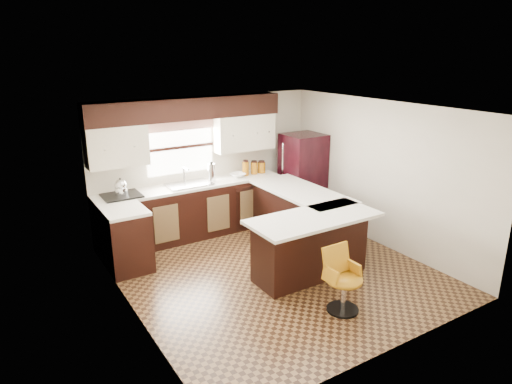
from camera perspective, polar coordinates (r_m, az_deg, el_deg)
floor at (r=6.89m, az=2.32°, el=-9.91°), size 4.40×4.40×0.00m
ceiling at (r=6.16m, az=2.60°, el=10.31°), size 4.40×4.40×0.00m
wall_back at (r=8.26m, az=-6.19°, el=3.61°), size 4.40×0.00×4.40m
wall_front at (r=4.89m, az=17.24°, el=-7.08°), size 4.40×0.00×4.40m
wall_left at (r=5.58m, az=-15.71°, el=-3.86°), size 0.00×4.40×4.40m
wall_right at (r=7.76m, az=15.38°, el=2.16°), size 0.00×4.40×4.40m
base_cab_back at (r=8.04m, az=-7.96°, el=-2.45°), size 3.30×0.60×0.90m
base_cab_left at (r=7.05m, az=-15.84°, el=-5.89°), size 0.60×0.70×0.90m
counter_back at (r=7.89m, az=-8.10°, el=0.78°), size 3.30×0.60×0.04m
counter_left at (r=6.88m, az=-16.16°, el=-2.28°), size 0.60×0.70×0.04m
soffit at (r=7.76m, az=-8.56°, el=10.28°), size 3.40×0.35×0.36m
upper_cab_left at (r=7.44m, az=-17.04°, el=5.50°), size 0.94×0.35×0.64m
upper_cab_right at (r=8.32m, az=-1.52°, el=7.46°), size 1.14×0.35×0.64m
window_pane at (r=7.97m, az=-9.45°, el=5.54°), size 1.20×0.02×0.90m
valance at (r=7.86m, az=-9.48°, el=8.27°), size 1.30×0.06×0.18m
sink at (r=7.84m, az=-8.39°, el=0.95°), size 0.75×0.45×0.03m
dishwasher at (r=8.24m, az=-0.79°, el=-1.92°), size 0.58×0.03×0.78m
cooktop at (r=7.49m, az=-16.45°, el=-0.43°), size 0.58×0.50×0.02m
peninsula_long at (r=7.65m, az=5.32°, el=-3.40°), size 0.60×1.95×0.90m
peninsula_return at (r=6.64m, az=6.78°, el=-6.80°), size 1.65×0.60×0.90m
counter_pen_long at (r=7.52m, az=5.72°, el=0.04°), size 0.84×1.95×0.04m
counter_pen_return at (r=6.39m, az=7.29°, el=-3.25°), size 1.89×0.84×0.04m
refrigerator at (r=8.75m, az=5.84°, el=1.88°), size 0.71×0.68×1.65m
bar_chair at (r=5.86m, az=10.99°, el=-10.84°), size 0.45×0.45×0.84m
kettle at (r=7.44m, az=-16.56°, el=0.66°), size 0.20×0.20×0.27m
percolator at (r=8.00m, az=-5.58°, el=2.44°), size 0.13×0.13×0.31m
mixing_bowl at (r=8.27m, az=-2.30°, el=2.12°), size 0.29×0.29×0.07m
canister_large at (r=8.35m, az=-1.32°, el=2.95°), size 0.12×0.12×0.25m
canister_med at (r=8.45m, az=-0.23°, el=3.00°), size 0.12×0.12×0.22m
canister_small at (r=8.53m, az=0.70°, el=3.08°), size 0.14×0.14×0.20m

